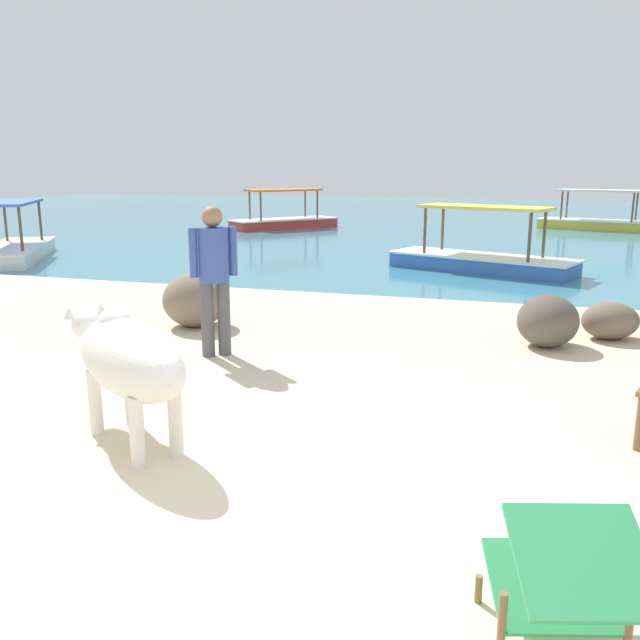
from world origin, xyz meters
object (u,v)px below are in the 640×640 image
(cow, at_px, (127,358))
(boat_red, at_px, (284,220))
(person_standing, at_px, (214,270))
(boat_yellow, at_px, (597,221))
(boat_white, at_px, (15,247))
(deck_chair_far, at_px, (565,577))
(boat_blue, at_px, (482,257))

(cow, bearing_deg, boat_red, -39.42)
(person_standing, relative_size, boat_yellow, 0.42)
(person_standing, xyz_separation_m, boat_white, (-7.68, 5.81, -0.70))
(deck_chair_far, distance_m, person_standing, 5.12)
(cow, bearing_deg, boat_yellow, -70.04)
(cow, height_order, boat_white, boat_white)
(deck_chair_far, distance_m, boat_white, 14.66)
(cow, xyz_separation_m, boat_white, (-8.10, 8.16, -0.41))
(boat_red, bearing_deg, boat_white, 20.51)
(deck_chair_far, relative_size, boat_yellow, 0.23)
(boat_blue, relative_size, boat_red, 1.08)
(deck_chair_far, height_order, boat_blue, boat_blue)
(boat_white, height_order, boat_red, same)
(boat_blue, bearing_deg, boat_white, -152.00)
(person_standing, distance_m, boat_blue, 7.53)
(cow, bearing_deg, boat_blue, -67.37)
(cow, relative_size, boat_blue, 0.43)
(person_standing, bearing_deg, deck_chair_far, -173.77)
(boat_blue, bearing_deg, person_standing, -87.97)
(person_standing, height_order, boat_red, person_standing)
(boat_red, bearing_deg, cow, 56.13)
(boat_white, bearing_deg, boat_yellow, 101.87)
(boat_white, distance_m, boat_blue, 10.17)
(boat_blue, height_order, boat_red, same)
(boat_yellow, height_order, boat_blue, same)
(boat_yellow, bearing_deg, deck_chair_far, -79.75)
(boat_yellow, relative_size, boat_blue, 1.00)
(person_standing, xyz_separation_m, boat_red, (-4.52, 14.75, -0.70))
(boat_red, bearing_deg, person_standing, 57.05)
(cow, relative_size, person_standing, 1.03)
(person_standing, relative_size, boat_blue, 0.42)
(person_standing, relative_size, boat_red, 0.46)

